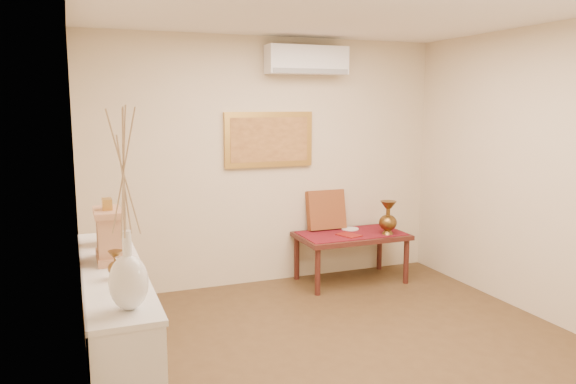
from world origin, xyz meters
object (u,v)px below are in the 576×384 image
white_vase (125,209)px  display_ledge (116,341)px  mantel_clock (109,234)px  low_table (351,239)px  brass_urn_tall (388,214)px  wooden_chest (108,228)px

white_vase → display_ledge: size_ratio=0.50×
white_vase → mantel_clock: 1.01m
low_table → white_vase: bearing=-134.7°
brass_urn_tall → low_table: bearing=152.2°
wooden_chest → low_table: 3.01m
low_table → display_ledge: bearing=-144.9°
white_vase → brass_urn_tall: size_ratio=2.25×
brass_urn_tall → display_ledge: size_ratio=0.22×
mantel_clock → wooden_chest: (0.02, 0.45, -0.05)m
mantel_clock → wooden_chest: size_ratio=1.68×
brass_urn_tall → mantel_clock: mantel_clock is taller
white_vase → wooden_chest: size_ratio=4.16×
mantel_clock → wooden_chest: 0.46m
white_vase → mantel_clock: bearing=91.8°
wooden_chest → low_table: wooden_chest is taller
brass_urn_tall → display_ledge: bearing=-150.8°
wooden_chest → low_table: bearing=25.6°
brass_urn_tall → wooden_chest: bearing=-160.2°
mantel_clock → low_table: (2.67, 1.73, -0.67)m
low_table → wooden_chest: bearing=-154.4°
display_ledge → low_table: (2.67, 1.88, -0.01)m
brass_urn_tall → wooden_chest: 3.21m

